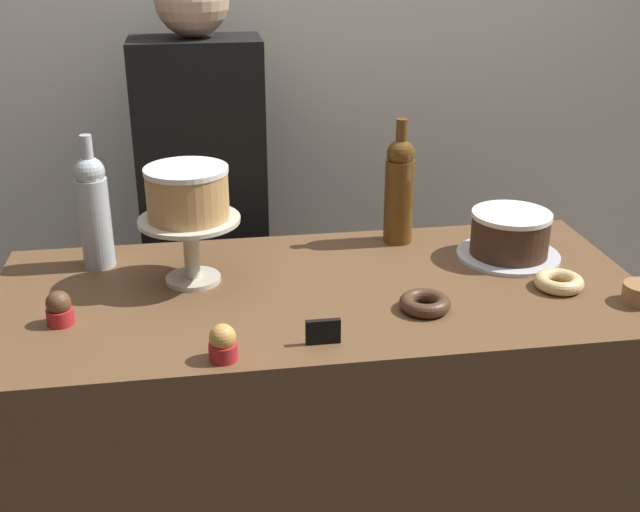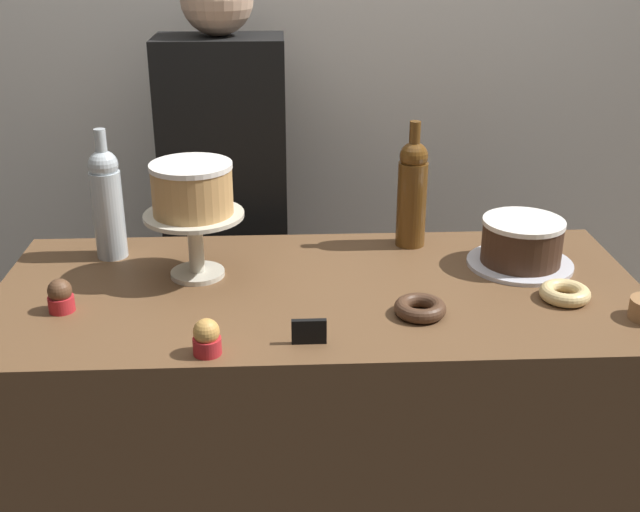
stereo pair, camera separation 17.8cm
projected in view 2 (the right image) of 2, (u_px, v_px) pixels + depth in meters
name	position (u px, v px, depth m)	size (l,w,h in m)	color
back_wall	(306.00, 55.00, 2.50)	(6.00, 0.05, 2.60)	silver
display_counter	(320.00, 452.00, 1.99)	(1.49, 0.68, 0.91)	brown
cake_stand_pedestal	(195.00, 234.00, 1.84)	(0.23, 0.23, 0.16)	beige
white_layer_cake	(192.00, 188.00, 1.79)	(0.19, 0.19, 0.12)	tan
silver_serving_platter	(520.00, 263.00, 1.93)	(0.26, 0.26, 0.01)	silver
chocolate_round_cake	(522.00, 241.00, 1.91)	(0.20, 0.20, 0.11)	#3D2619
wine_bottle_amber	(412.00, 192.00, 2.00)	(0.08, 0.08, 0.33)	#5B3814
wine_bottle_clear	(107.00, 202.00, 1.93)	(0.08, 0.08, 0.33)	#B2BCC1
cupcake_caramel	(207.00, 338.00, 1.52)	(0.06, 0.06, 0.07)	red
cupcake_chocolate	(60.00, 296.00, 1.69)	(0.06, 0.06, 0.07)	red
donut_chocolate	(420.00, 308.00, 1.68)	(0.11, 0.11, 0.03)	#472D1E
donut_glazed	(565.00, 293.00, 1.75)	(0.11, 0.11, 0.03)	#E0C17F
price_sign_chalkboard	(309.00, 332.00, 1.57)	(0.07, 0.01, 0.05)	black
barista_figure	(228.00, 227.00, 2.38)	(0.36, 0.22, 1.60)	black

